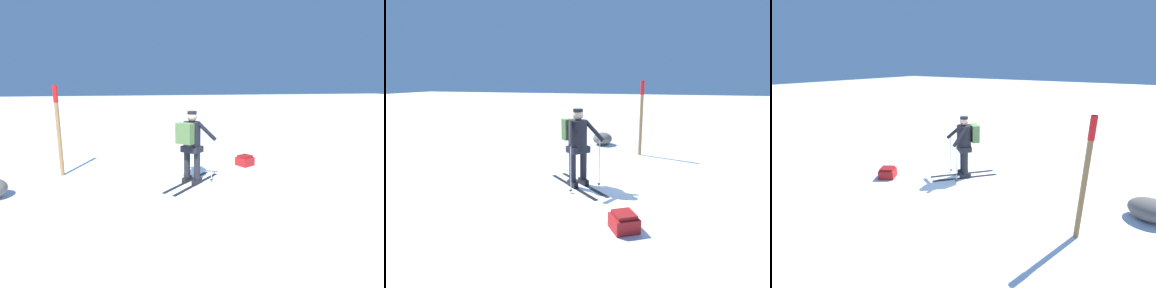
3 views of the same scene
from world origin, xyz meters
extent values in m
plane|color=white|center=(0.00, 0.00, 0.00)|extent=(80.00, 80.00, 0.00)
cube|color=black|center=(-0.45, 0.36, 0.01)|extent=(1.31, 1.41, 0.01)
cube|color=black|center=(-0.45, 0.36, 0.07)|extent=(0.28, 0.29, 0.12)
cylinder|color=black|center=(-0.45, 0.36, 0.48)|extent=(0.15, 0.15, 0.70)
cube|color=black|center=(-0.65, 0.55, 0.01)|extent=(1.31, 1.41, 0.01)
cube|color=black|center=(-0.65, 0.55, 0.07)|extent=(0.28, 0.29, 0.12)
cylinder|color=black|center=(-0.65, 0.55, 0.48)|extent=(0.15, 0.15, 0.70)
cube|color=black|center=(-0.55, 0.45, 0.83)|extent=(0.54, 0.54, 0.14)
cylinder|color=black|center=(-0.55, 0.45, 1.15)|extent=(0.39, 0.39, 0.64)
sphere|color=tan|center=(-0.55, 0.45, 1.58)|extent=(0.23, 0.23, 0.23)
cylinder|color=black|center=(-0.55, 0.45, 1.68)|extent=(0.21, 0.21, 0.06)
cube|color=#4C6B38|center=(-0.35, 0.66, 1.24)|extent=(0.41, 0.40, 0.46)
cylinder|color=#B2B7BC|center=(-0.49, -0.01, 0.56)|extent=(0.02, 0.02, 1.12)
cylinder|color=black|center=(-0.49, -0.01, 0.06)|extent=(0.07, 0.07, 0.01)
cylinder|color=black|center=(-0.46, 0.12, 1.24)|extent=(0.20, 0.50, 0.47)
cylinder|color=#B2B7BC|center=(-1.02, 0.48, 0.56)|extent=(0.02, 0.02, 1.12)
cylinder|color=black|center=(-1.02, 0.48, 0.06)|extent=(0.07, 0.07, 0.01)
cylinder|color=black|center=(-0.89, 0.52, 1.24)|extent=(0.49, 0.23, 0.47)
cube|color=maroon|center=(-2.29, -0.78, 0.12)|extent=(0.55, 0.54, 0.23)
cube|color=maroon|center=(-2.29, -0.78, 0.26)|extent=(0.45, 0.44, 0.06)
cylinder|color=olive|center=(2.63, -0.67, 1.14)|extent=(0.10, 0.10, 2.27)
cylinder|color=red|center=(2.63, -0.67, 2.07)|extent=(0.11, 0.11, 0.41)
ellipsoid|color=#5B5651|center=(3.77, 0.73, 0.22)|extent=(0.80, 0.68, 0.44)
camera|label=1|loc=(0.58, 7.11, 2.41)|focal=28.00mm
camera|label=2|loc=(-6.64, -1.23, 2.33)|focal=28.00mm
camera|label=3|loc=(3.04, -5.14, 3.08)|focal=24.00mm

